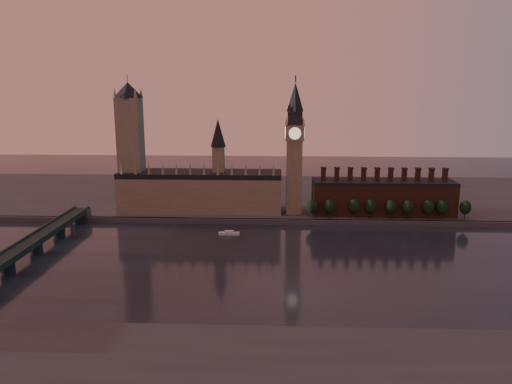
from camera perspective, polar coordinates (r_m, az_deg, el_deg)
ground at (r=295.80m, az=3.01°, el=-8.56°), size 900.00×900.00×0.00m
north_bank at (r=465.96m, az=2.79°, el=-0.46°), size 900.00×182.00×4.00m
palace_of_westminster at (r=404.60m, az=-6.28°, el=0.34°), size 130.00×30.30×74.00m
victoria_tower at (r=410.68m, az=-14.13°, el=5.51°), size 24.00×24.00×108.00m
big_ben at (r=389.52m, az=4.42°, el=5.16°), size 15.00×15.00×107.00m
chimney_block at (r=404.89m, az=14.27°, el=-0.52°), size 110.00×25.00×37.00m
embankment_tree_0 at (r=382.41m, az=6.43°, el=-1.63°), size 8.60×8.60×14.88m
embankment_tree_1 at (r=383.39m, az=8.39°, el=-1.65°), size 8.60×8.60×14.88m
embankment_tree_2 at (r=387.56m, az=11.16°, el=-1.60°), size 8.60×8.60×14.88m
embankment_tree_3 at (r=389.47m, az=12.97°, el=-1.62°), size 8.60×8.60×14.88m
embankment_tree_4 at (r=391.63m, az=15.15°, el=-1.66°), size 8.60×8.60×14.88m
embankment_tree_5 at (r=394.38m, az=16.95°, el=-1.67°), size 8.60×8.60×14.88m
embankment_tree_6 at (r=399.34m, az=19.08°, el=-1.65°), size 8.60×8.60×14.88m
embankment_tree_7 at (r=402.43m, az=20.44°, el=-1.64°), size 8.60×8.60×14.88m
embankment_tree_8 at (r=408.69m, az=22.80°, el=-1.63°), size 8.60×8.60×14.88m
westminster_bridge at (r=327.55m, az=-25.40°, el=-6.31°), size 14.00×200.00×11.55m
river_boat at (r=355.66m, az=-3.09°, el=-4.72°), size 14.94×4.35×2.98m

